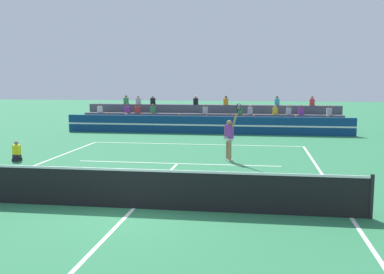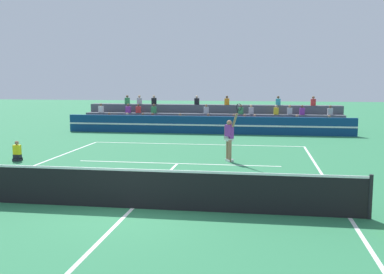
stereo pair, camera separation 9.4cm
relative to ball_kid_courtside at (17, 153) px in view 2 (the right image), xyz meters
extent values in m
plane|color=#2D7A4C|center=(6.70, -6.00, -0.33)|extent=(120.00, 120.00, 0.00)
cube|color=white|center=(6.70, 5.90, -0.33)|extent=(11.00, 0.10, 0.01)
cube|color=white|center=(12.20, -6.00, -0.33)|extent=(0.10, 23.80, 0.01)
cube|color=white|center=(6.70, 0.42, -0.33)|extent=(8.25, 0.10, 0.01)
cube|color=white|center=(6.70, -6.00, -0.33)|extent=(0.10, 12.85, 0.01)
cylinder|color=black|center=(12.65, -6.00, 0.22)|extent=(0.10, 0.10, 1.10)
cube|color=black|center=(6.70, -6.00, 0.17)|extent=(11.90, 0.02, 1.00)
cube|color=white|center=(6.70, -6.00, 0.70)|extent=(11.90, 0.04, 0.06)
cube|color=navy|center=(6.70, 10.58, 0.22)|extent=(18.00, 0.24, 1.10)
cube|color=white|center=(6.70, 10.45, 0.22)|extent=(18.00, 0.02, 0.10)
cube|color=#4C515B|center=(6.70, 11.85, -0.06)|extent=(17.30, 0.95, 0.55)
cube|color=purple|center=(9.63, 11.68, 0.44)|extent=(0.32, 0.22, 0.44)
sphere|color=#9E7051|center=(9.63, 11.68, 0.76)|extent=(0.18, 0.18, 0.18)
cube|color=red|center=(8.31, 11.68, 0.44)|extent=(0.32, 0.22, 0.44)
sphere|color=brown|center=(8.31, 11.68, 0.76)|extent=(0.18, 0.18, 0.18)
cube|color=#2D4CA5|center=(12.25, 11.68, 0.44)|extent=(0.32, 0.22, 0.44)
sphere|color=#9E7051|center=(12.25, 11.68, 0.76)|extent=(0.18, 0.18, 0.18)
cube|color=#2D4CA5|center=(1.21, 11.68, 0.44)|extent=(0.32, 0.22, 0.44)
sphere|color=tan|center=(1.21, 11.68, 0.76)|extent=(0.18, 0.18, 0.18)
cube|color=#338C4C|center=(2.29, 11.68, 0.44)|extent=(0.32, 0.22, 0.44)
sphere|color=brown|center=(2.29, 11.68, 0.76)|extent=(0.18, 0.18, 0.18)
cube|color=orange|center=(-0.05, 11.68, 0.44)|extent=(0.32, 0.22, 0.44)
sphere|color=brown|center=(-0.05, 11.68, 0.76)|extent=(0.18, 0.18, 0.18)
cube|color=yellow|center=(4.80, 11.68, 0.44)|extent=(0.32, 0.22, 0.44)
sphere|color=brown|center=(4.80, 11.68, 0.76)|extent=(0.18, 0.18, 0.18)
cube|color=pink|center=(8.99, 11.68, 0.44)|extent=(0.32, 0.22, 0.44)
sphere|color=brown|center=(8.99, 11.68, 0.76)|extent=(0.18, 0.18, 0.18)
cube|color=pink|center=(6.64, 11.68, 0.44)|extent=(0.32, 0.22, 0.44)
sphere|color=brown|center=(6.64, 11.68, 0.76)|extent=(0.18, 0.18, 0.18)
cube|color=purple|center=(2.94, 11.68, 0.44)|extent=(0.32, 0.22, 0.44)
sphere|color=brown|center=(2.94, 11.68, 0.76)|extent=(0.18, 0.18, 0.18)
cube|color=#338C4C|center=(14.21, 11.68, 0.44)|extent=(0.32, 0.22, 0.44)
sphere|color=#9E7051|center=(14.21, 11.68, 0.76)|extent=(0.18, 0.18, 0.18)
cube|color=#4C515B|center=(6.70, 12.80, 0.22)|extent=(17.30, 0.95, 1.10)
cube|color=#B2B2B7|center=(11.86, 12.63, 0.99)|extent=(0.32, 0.22, 0.44)
sphere|color=#9E7051|center=(11.86, 12.63, 1.31)|extent=(0.18, 0.18, 0.18)
cube|color=#B2B2B7|center=(6.39, 12.63, 0.99)|extent=(0.32, 0.22, 0.44)
sphere|color=brown|center=(6.39, 12.63, 1.31)|extent=(0.18, 0.18, 0.18)
cube|color=purple|center=(0.99, 12.63, 0.99)|extent=(0.32, 0.22, 0.44)
sphere|color=brown|center=(0.99, 12.63, 1.31)|extent=(0.18, 0.18, 0.18)
cube|color=yellow|center=(10.99, 12.63, 0.99)|extent=(0.32, 0.22, 0.44)
sphere|color=tan|center=(10.99, 12.63, 1.31)|extent=(0.18, 0.18, 0.18)
cube|color=#B2B2B7|center=(9.37, 12.63, 0.99)|extent=(0.32, 0.22, 0.44)
sphere|color=tan|center=(9.37, 12.63, 1.31)|extent=(0.18, 0.18, 0.18)
cube|color=#338C4C|center=(2.80, 12.63, 0.99)|extent=(0.32, 0.22, 0.44)
sphere|color=brown|center=(2.80, 12.63, 1.31)|extent=(0.18, 0.18, 0.18)
cube|color=#338C4C|center=(8.69, 12.63, 0.99)|extent=(0.32, 0.22, 0.44)
sphere|color=#9E7051|center=(8.69, 12.63, 1.31)|extent=(0.18, 0.18, 0.18)
cube|color=purple|center=(12.64, 12.63, 0.99)|extent=(0.32, 0.22, 0.44)
sphere|color=brown|center=(12.64, 12.63, 1.31)|extent=(0.18, 0.18, 0.18)
cube|color=silver|center=(-0.95, 12.63, 0.99)|extent=(0.32, 0.22, 0.44)
sphere|color=brown|center=(-0.95, 12.63, 1.31)|extent=(0.18, 0.18, 0.18)
cube|color=#B2B2B7|center=(14.40, 12.63, 0.99)|extent=(0.32, 0.22, 0.44)
sphere|color=brown|center=(14.40, 12.63, 1.31)|extent=(0.18, 0.18, 0.18)
cube|color=red|center=(1.71, 12.63, 0.99)|extent=(0.32, 0.22, 0.44)
sphere|color=brown|center=(1.71, 12.63, 1.31)|extent=(0.18, 0.18, 0.18)
cube|color=#4C515B|center=(6.70, 13.75, 0.49)|extent=(17.30, 0.95, 1.65)
cube|color=orange|center=(7.70, 13.58, 1.54)|extent=(0.32, 0.22, 0.44)
sphere|color=brown|center=(7.70, 13.58, 1.86)|extent=(0.18, 0.18, 0.18)
cube|color=black|center=(2.59, 13.58, 1.54)|extent=(0.32, 0.22, 0.44)
sphere|color=tan|center=(2.59, 13.58, 1.86)|extent=(0.18, 0.18, 0.18)
cube|color=red|center=(13.43, 13.58, 1.54)|extent=(0.32, 0.22, 0.44)
sphere|color=brown|center=(13.43, 13.58, 1.86)|extent=(0.18, 0.18, 0.18)
cube|color=#338C4C|center=(0.65, 13.58, 1.54)|extent=(0.32, 0.22, 0.44)
sphere|color=brown|center=(0.65, 13.58, 1.86)|extent=(0.18, 0.18, 0.18)
cube|color=#B2B2B7|center=(1.54, 13.58, 1.54)|extent=(0.32, 0.22, 0.44)
sphere|color=tan|center=(1.54, 13.58, 1.86)|extent=(0.18, 0.18, 0.18)
cube|color=teal|center=(11.14, 13.58, 1.54)|extent=(0.32, 0.22, 0.44)
sphere|color=brown|center=(11.14, 13.58, 1.86)|extent=(0.18, 0.18, 0.18)
cube|color=black|center=(5.62, 13.58, 1.54)|extent=(0.32, 0.22, 0.44)
sphere|color=beige|center=(5.62, 13.58, 1.86)|extent=(0.18, 0.18, 0.18)
cube|color=black|center=(0.00, 0.00, -0.27)|extent=(0.28, 0.36, 0.12)
cube|color=black|center=(0.00, 0.00, -0.15)|extent=(0.28, 0.24, 0.18)
cube|color=yellow|center=(0.00, 0.00, 0.14)|extent=(0.30, 0.18, 0.40)
sphere|color=#9E7051|center=(0.00, 0.00, 0.43)|extent=(0.17, 0.17, 0.17)
cylinder|color=#9E7051|center=(8.67, 1.37, 0.12)|extent=(0.14, 0.14, 0.90)
cylinder|color=#9E7051|center=(8.76, 1.15, 0.12)|extent=(0.14, 0.14, 0.90)
cube|color=white|center=(8.72, 1.28, 0.61)|extent=(0.37, 0.37, 0.20)
cube|color=purple|center=(8.72, 1.28, 0.91)|extent=(0.40, 0.40, 0.56)
sphere|color=#9E7051|center=(8.72, 1.28, 1.27)|extent=(0.22, 0.22, 0.22)
cube|color=white|center=(8.69, 1.39, -0.29)|extent=(0.27, 0.27, 0.09)
cube|color=white|center=(8.79, 1.18, -0.29)|extent=(0.27, 0.27, 0.09)
cylinder|color=#9E7051|center=(8.55, 1.45, 0.85)|extent=(0.09, 0.09, 0.56)
cylinder|color=#9E7051|center=(8.96, 1.04, 1.40)|extent=(0.29, 0.29, 0.59)
cylinder|color=black|center=(9.07, 0.93, 1.77)|extent=(0.11, 0.11, 0.21)
torus|color=black|center=(9.13, 0.88, 1.94)|extent=(0.31, 0.31, 0.41)
sphere|color=#C6DB33|center=(4.06, -2.98, -0.30)|extent=(0.07, 0.07, 0.07)
camera|label=1|loc=(9.89, -17.12, 3.04)|focal=42.00mm
camera|label=2|loc=(9.99, -17.11, 3.04)|focal=42.00mm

